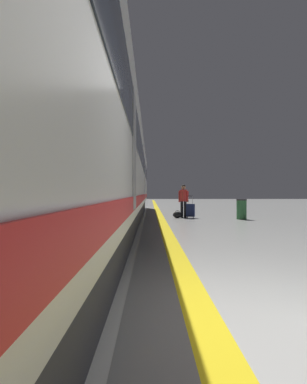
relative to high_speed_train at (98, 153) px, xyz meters
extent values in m
plane|color=#B7B7B2|center=(2.84, -7.76, -2.50)|extent=(120.00, 120.00, 0.00)
cube|color=yellow|center=(2.23, 2.24, -2.50)|extent=(0.36, 80.00, 0.01)
cube|color=slate|center=(1.84, 2.24, -2.50)|extent=(0.75, 80.00, 0.01)
cube|color=#38383D|center=(0.00, -0.49, -2.15)|extent=(2.67, 28.70, 0.70)
cube|color=silver|center=(0.00, -0.49, -0.35)|extent=(2.90, 29.90, 2.90)
cylinder|color=silver|center=(0.00, -0.49, 1.05)|extent=(2.84, 29.30, 2.84)
cube|color=black|center=(0.00, -0.49, 0.00)|extent=(2.93, 28.11, 0.80)
cube|color=red|center=(0.00, -0.49, -1.50)|extent=(2.94, 29.30, 0.24)
cone|color=silver|center=(0.00, 15.76, -0.60)|extent=(2.75, 2.60, 2.75)
cube|color=gray|center=(1.46, -4.98, -0.60)|extent=(0.02, 0.90, 2.00)
cube|color=gray|center=(1.46, 6.23, -0.60)|extent=(0.02, 0.90, 2.00)
cylinder|color=black|center=(3.26, 4.56, -2.11)|extent=(0.13, 0.13, 0.79)
cylinder|color=black|center=(3.41, 4.50, -2.11)|extent=(0.13, 0.13, 0.79)
cube|color=red|center=(3.34, 4.53, -1.44)|extent=(0.36, 0.29, 0.56)
cylinder|color=red|center=(3.15, 4.61, -1.48)|extent=(0.08, 0.08, 0.52)
cylinder|color=red|center=(3.53, 4.47, -1.48)|extent=(0.08, 0.08, 0.52)
sphere|color=#A37556|center=(3.34, 4.53, -1.04)|extent=(0.21, 0.21, 0.21)
sphere|color=black|center=(3.34, 4.53, -1.01)|extent=(0.19, 0.19, 0.19)
cube|color=#19234C|center=(3.66, 4.39, -2.14)|extent=(0.43, 0.33, 0.60)
cube|color=#19234C|center=(3.69, 4.50, -2.22)|extent=(0.30, 0.12, 0.33)
cylinder|color=black|center=(3.50, 4.38, -2.47)|extent=(0.04, 0.06, 0.06)
cylinder|color=black|center=(3.77, 4.28, -2.47)|extent=(0.04, 0.06, 0.06)
cylinder|color=gray|center=(3.54, 4.37, -1.65)|extent=(0.02, 0.02, 0.38)
cylinder|color=gray|center=(3.74, 4.30, -1.65)|extent=(0.02, 0.02, 0.38)
cube|color=black|center=(3.64, 4.34, -1.46)|extent=(0.22, 0.10, 0.02)
cylinder|color=black|center=(3.27, 4.66, -2.12)|extent=(0.13, 0.13, 0.77)
cylinder|color=black|center=(3.43, 4.68, -2.12)|extent=(0.13, 0.13, 0.77)
cube|color=red|center=(3.35, 4.67, -1.45)|extent=(0.34, 0.23, 0.55)
cylinder|color=red|center=(3.15, 4.65, -1.50)|extent=(0.08, 0.08, 0.52)
cylinder|color=red|center=(3.55, 4.71, -1.50)|extent=(0.08, 0.08, 0.52)
sphere|color=beige|center=(3.35, 4.67, -1.06)|extent=(0.20, 0.20, 0.20)
sphere|color=black|center=(3.35, 4.67, -1.03)|extent=(0.19, 0.19, 0.19)
cube|color=brown|center=(3.38, 4.53, -1.43)|extent=(0.26, 0.17, 0.37)
ellipsoid|color=black|center=(3.03, 4.37, -2.35)|extent=(0.44, 0.26, 0.30)
torus|color=black|center=(3.03, 4.37, -2.25)|extent=(0.22, 0.02, 0.22)
cylinder|color=#2D6638|center=(5.85, 3.59, -2.08)|extent=(0.44, 0.44, 0.85)
cylinder|color=#262628|center=(5.85, 3.59, -1.62)|extent=(0.46, 0.46, 0.06)
camera|label=1|loc=(1.74, -10.49, -1.33)|focal=29.39mm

